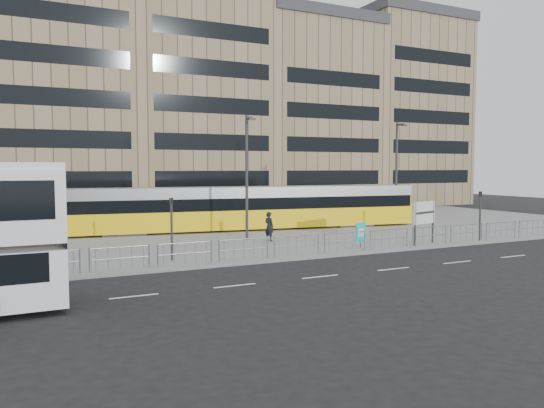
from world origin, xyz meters
name	(u,v)px	position (x,y,z in m)	size (l,w,h in m)	color
ground	(313,259)	(0.00, 0.00, 0.00)	(120.00, 120.00, 0.00)	black
plaza	(229,232)	(0.00, 12.00, 0.07)	(64.00, 24.00, 0.15)	gray
kerb	(313,257)	(0.00, 0.05, 0.07)	(64.00, 0.25, 0.17)	gray
building_row	(167,93)	(1.55, 34.27, 12.91)	(70.40, 18.40, 31.20)	maroon
pedestrian_barrier	(340,237)	(2.00, 0.50, 0.98)	(32.07, 0.07, 1.10)	gray
road_markings	(376,271)	(1.00, -4.00, 0.01)	(62.00, 0.12, 0.01)	white
tram	(245,208)	(1.38, 12.28, 1.74)	(27.00, 5.97, 3.17)	yellow
station_sign	(424,215)	(8.14, 0.80, 1.93)	(2.16, 0.74, 2.57)	#2D2D30
ad_panel	(361,233)	(3.97, 1.38, 0.99)	(0.76, 0.24, 1.43)	#2D2D30
pedestrian	(269,226)	(0.37, 6.04, 1.07)	(0.67, 0.44, 1.84)	black
traffic_light_west	(172,221)	(-6.91, 2.03, 2.12)	(0.20, 0.23, 3.10)	#2D2D30
traffic_light_east	(480,209)	(12.41, 0.50, 2.12)	(0.17, 0.20, 3.10)	#2D2D30
lamp_post_west	(247,172)	(-0.62, 7.20, 4.45)	(0.45, 1.04, 7.85)	#2D2D30
lamp_post_east	(397,169)	(13.27, 9.66, 4.58)	(0.45, 1.04, 8.12)	#2D2D30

